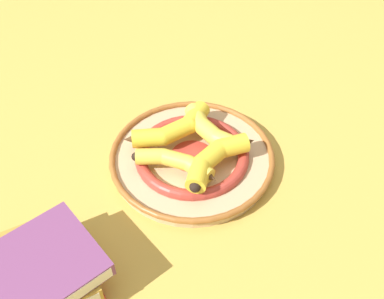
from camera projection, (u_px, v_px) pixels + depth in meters
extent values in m
plane|color=gold|center=(193.00, 157.00, 0.95)|extent=(2.80, 2.80, 0.00)
cylinder|color=tan|center=(192.00, 159.00, 0.93)|extent=(0.33, 0.33, 0.02)
torus|color=#AD382D|center=(192.00, 155.00, 0.92)|extent=(0.24, 0.24, 0.02)
cylinder|color=#AD382D|center=(192.00, 156.00, 0.92)|extent=(0.09, 0.09, 0.00)
torus|color=#995B28|center=(192.00, 155.00, 0.92)|extent=(0.34, 0.34, 0.01)
cylinder|color=yellow|center=(148.00, 138.00, 0.91)|extent=(0.04, 0.07, 0.04)
cylinder|color=yellow|center=(176.00, 131.00, 0.93)|extent=(0.06, 0.07, 0.04)
cylinder|color=yellow|center=(196.00, 116.00, 0.96)|extent=(0.07, 0.07, 0.04)
sphere|color=yellow|center=(163.00, 137.00, 0.92)|extent=(0.04, 0.04, 0.04)
sphere|color=yellow|center=(189.00, 125.00, 0.94)|extent=(0.04, 0.04, 0.04)
cone|color=#472D19|center=(132.00, 139.00, 0.91)|extent=(0.03, 0.04, 0.03)
sphere|color=black|center=(202.00, 108.00, 0.98)|extent=(0.02, 0.02, 0.02)
cylinder|color=yellow|center=(197.00, 117.00, 0.96)|extent=(0.05, 0.04, 0.04)
cylinder|color=yellow|center=(208.00, 131.00, 0.93)|extent=(0.06, 0.06, 0.04)
cylinder|color=yellow|center=(227.00, 142.00, 0.90)|extent=(0.06, 0.06, 0.04)
sphere|color=yellow|center=(200.00, 125.00, 0.94)|extent=(0.04, 0.04, 0.04)
sphere|color=yellow|center=(216.00, 138.00, 0.91)|extent=(0.04, 0.04, 0.04)
cone|color=#472D19|center=(193.00, 109.00, 0.98)|extent=(0.04, 0.03, 0.03)
sphere|color=black|center=(238.00, 147.00, 0.90)|extent=(0.02, 0.02, 0.02)
cylinder|color=yellow|center=(233.00, 146.00, 0.90)|extent=(0.05, 0.06, 0.04)
cylinder|color=yellow|center=(211.00, 157.00, 0.88)|extent=(0.07, 0.07, 0.04)
cylinder|color=yellow|center=(198.00, 175.00, 0.84)|extent=(0.07, 0.06, 0.04)
sphere|color=yellow|center=(220.00, 149.00, 0.89)|extent=(0.04, 0.04, 0.04)
sphere|color=yellow|center=(202.00, 165.00, 0.86)|extent=(0.04, 0.04, 0.04)
cone|color=#472D19|center=(246.00, 142.00, 0.90)|extent=(0.03, 0.04, 0.03)
sphere|color=black|center=(195.00, 187.00, 0.82)|extent=(0.02, 0.02, 0.02)
cylinder|color=yellow|center=(199.00, 170.00, 0.86)|extent=(0.06, 0.06, 0.03)
cylinder|color=yellow|center=(176.00, 160.00, 0.87)|extent=(0.06, 0.06, 0.03)
cylinder|color=yellow|center=(150.00, 157.00, 0.88)|extent=(0.04, 0.06, 0.03)
sphere|color=yellow|center=(189.00, 163.00, 0.87)|extent=(0.03, 0.03, 0.03)
sphere|color=yellow|center=(163.00, 156.00, 0.88)|extent=(0.03, 0.03, 0.03)
cone|color=#472D19|center=(210.00, 177.00, 0.84)|extent=(0.04, 0.04, 0.02)
sphere|color=black|center=(136.00, 157.00, 0.88)|extent=(0.02, 0.02, 0.02)
cube|color=#AD2328|center=(51.00, 283.00, 0.74)|extent=(0.19, 0.17, 0.02)
cube|color=white|center=(53.00, 284.00, 0.74)|extent=(0.18, 0.16, 0.02)
cube|color=#B28933|center=(46.00, 268.00, 0.72)|extent=(0.21, 0.18, 0.04)
cube|color=white|center=(47.00, 270.00, 0.72)|extent=(0.20, 0.16, 0.03)
cube|color=#753D70|center=(45.00, 264.00, 0.69)|extent=(0.21, 0.21, 0.03)
cube|color=white|center=(46.00, 265.00, 0.69)|extent=(0.20, 0.20, 0.02)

